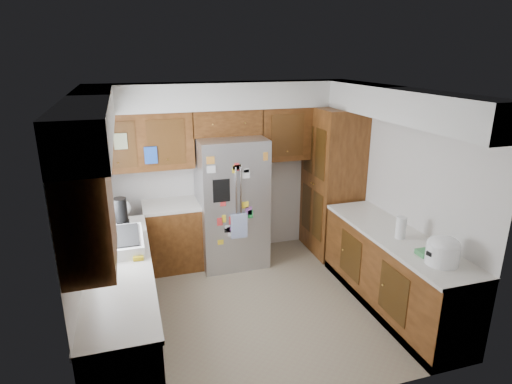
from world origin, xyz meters
TOP-DOWN VIEW (x-y plane):
  - floor at (0.00, 0.00)m, footprint 3.60×3.60m
  - room_shell at (-0.11, 0.36)m, footprint 3.64×3.24m
  - left_counter_run at (-1.36, 0.03)m, footprint 1.36×3.20m
  - right_counter_run at (1.50, -0.47)m, footprint 0.63×2.25m
  - pantry at (1.50, 1.15)m, footprint 0.60×0.90m
  - fridge at (-0.00, 1.20)m, footprint 0.90×0.79m
  - bridge_cabinet at (0.00, 1.43)m, footprint 0.96×0.34m
  - fridge_top_items at (0.03, 1.42)m, footprint 0.73×0.28m
  - sink_assembly at (-1.50, 0.10)m, footprint 0.52×0.74m
  - left_counter_clutter at (-1.47, 0.84)m, footprint 0.31×0.79m
  - rice_cooker at (1.50, -1.20)m, footprint 0.32×0.31m
  - paper_towel at (1.47, -0.56)m, footprint 0.11×0.11m

SIDE VIEW (x-z plane):
  - floor at x=0.00m, z-range 0.00..0.00m
  - right_counter_run at x=1.50m, z-range -0.04..0.88m
  - left_counter_run at x=-1.36m, z-range -0.03..0.89m
  - fridge at x=0.00m, z-range 0.00..1.80m
  - sink_assembly at x=-1.50m, z-range 0.80..1.17m
  - paper_towel at x=1.47m, z-range 0.92..1.17m
  - left_counter_clutter at x=-1.47m, z-range 0.86..1.24m
  - rice_cooker at x=1.50m, z-range 0.93..1.20m
  - pantry at x=1.50m, z-range 0.00..2.15m
  - room_shell at x=-0.11m, z-range 0.56..3.08m
  - bridge_cabinet at x=0.00m, z-range 1.80..2.15m
  - fridge_top_items at x=0.03m, z-range 2.14..2.39m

